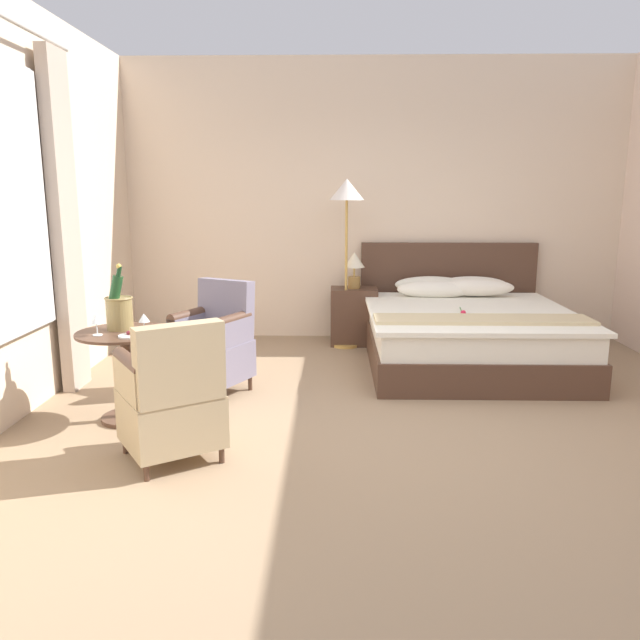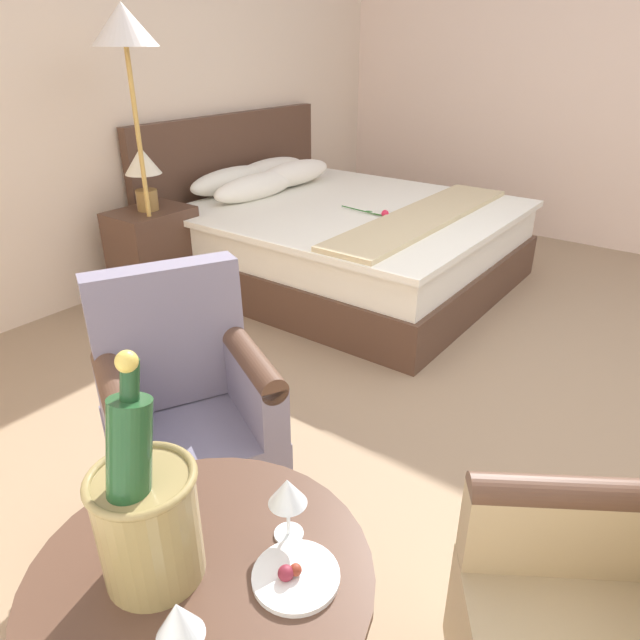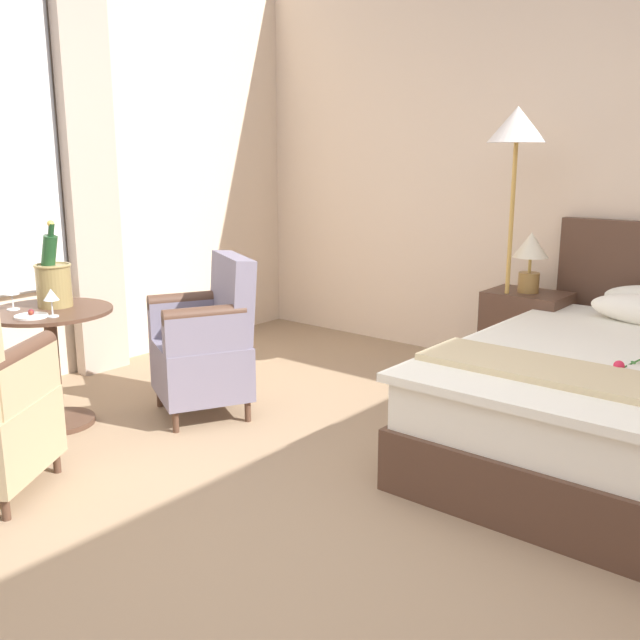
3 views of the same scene
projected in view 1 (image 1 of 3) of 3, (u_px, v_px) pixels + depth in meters
The scene contains 13 objects.
ground_plane at pixel (395, 431), 4.38m from camera, with size 7.31×7.31×0.00m, color #9D8061.
wall_headboard_side at pixel (373, 202), 6.97m from camera, with size 5.60×0.12×3.07m.
bed at pixel (465, 330), 6.08m from camera, with size 1.95×2.22×1.09m.
nightstand at pixel (354, 316), 6.81m from camera, with size 0.53×0.37×0.62m.
bedside_lamp at pixel (354, 265), 6.70m from camera, with size 0.22×0.22×0.39m.
floor_lamp_brass at pixel (347, 205), 6.45m from camera, with size 0.36×0.36×1.77m.
side_table_round at pixel (126, 365), 4.52m from camera, with size 0.68×0.68×0.66m.
champagne_bucket at pixel (119, 309), 4.50m from camera, with size 0.20×0.20×0.48m.
wine_glass_near_bucket at pixel (96, 319), 4.32m from camera, with size 0.08×0.08×0.16m.
wine_glass_near_edge at pixel (144, 319), 4.36m from camera, with size 0.08×0.08×0.15m.
snack_plate at pixel (131, 335), 4.31m from camera, with size 0.17×0.17×0.04m.
armchair_by_window at pixel (215, 343), 5.15m from camera, with size 0.70×0.70×0.93m.
armchair_facing_bed at pixel (172, 399), 3.83m from camera, with size 0.75×0.76×0.91m.
Camera 1 is at (-0.44, -4.14, 1.65)m, focal length 35.00 mm.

